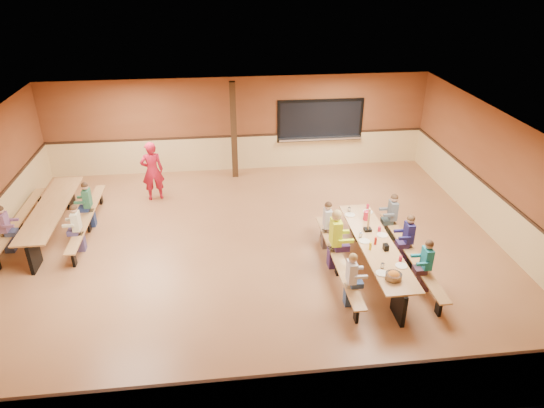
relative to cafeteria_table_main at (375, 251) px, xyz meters
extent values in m
plane|color=#935B37|center=(-2.59, 1.18, -0.53)|extent=(12.00, 12.00, 0.00)
cube|color=brown|center=(-2.59, 6.18, 0.97)|extent=(12.00, 0.04, 3.00)
cube|color=brown|center=(-2.59, -3.82, 0.97)|extent=(12.00, 0.04, 3.00)
cube|color=brown|center=(3.41, 1.18, 0.97)|extent=(0.04, 10.00, 3.00)
cube|color=white|center=(-2.59, 1.18, 2.47)|extent=(12.00, 10.00, 0.04)
cube|color=black|center=(0.01, 6.15, 1.02)|extent=(2.60, 0.06, 1.20)
cube|color=silver|center=(0.01, 6.06, 0.45)|extent=(2.70, 0.28, 0.06)
cube|color=black|center=(-2.79, 5.58, 0.97)|extent=(0.18, 0.18, 3.00)
cube|color=#AF7B45|center=(0.00, 0.00, 0.19)|extent=(0.75, 3.60, 0.04)
cube|color=black|center=(0.00, -1.55, -0.18)|extent=(0.08, 0.60, 0.70)
cube|color=black|center=(0.00, 1.55, -0.18)|extent=(0.08, 0.60, 0.70)
cube|color=#AF7B45|center=(-0.83, 0.00, -0.09)|extent=(0.26, 3.60, 0.04)
cube|color=black|center=(-0.83, 0.00, -0.32)|extent=(0.06, 0.18, 0.41)
cube|color=#AF7B45|center=(0.83, 0.00, -0.09)|extent=(0.26, 3.60, 0.04)
cube|color=black|center=(0.83, 0.00, -0.32)|extent=(0.06, 0.18, 0.41)
cube|color=#AF7B45|center=(-7.48, 2.57, 0.19)|extent=(0.75, 3.60, 0.04)
cube|color=black|center=(-7.48, 1.02, -0.18)|extent=(0.08, 0.60, 0.70)
cube|color=black|center=(-7.48, 4.12, -0.18)|extent=(0.08, 0.60, 0.70)
cube|color=#AF7B45|center=(-8.31, 2.57, -0.09)|extent=(0.26, 3.60, 0.04)
cube|color=black|center=(-8.31, 2.57, -0.32)|extent=(0.06, 0.18, 0.41)
cube|color=#AF7B45|center=(-6.66, 2.57, -0.09)|extent=(0.26, 3.60, 0.04)
cube|color=black|center=(-6.66, 2.57, -0.32)|extent=(0.06, 0.18, 0.41)
imported|color=#B4142A|center=(-5.16, 4.26, 0.34)|extent=(0.71, 0.55, 1.72)
cylinder|color=red|center=(0.09, 1.03, 0.32)|extent=(0.16, 0.16, 0.22)
cube|color=black|center=(0.12, -0.28, 0.28)|extent=(0.10, 0.14, 0.13)
cylinder|color=yellow|center=(-0.21, -0.24, 0.30)|extent=(0.06, 0.06, 0.17)
cylinder|color=#B2140F|center=(-0.04, -0.04, 0.30)|extent=(0.06, 0.06, 0.17)
cube|color=black|center=(-0.03, 0.53, 0.24)|extent=(0.16, 0.16, 0.06)
cube|color=#AF7B45|center=(-0.03, 0.53, 0.52)|extent=(0.02, 0.09, 0.50)
camera|label=1|loc=(-3.28, -8.58, 5.78)|focal=32.00mm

